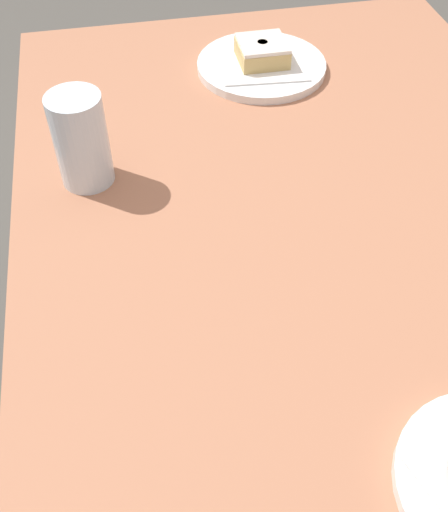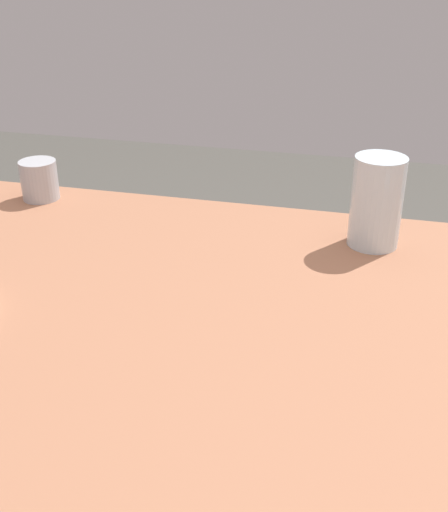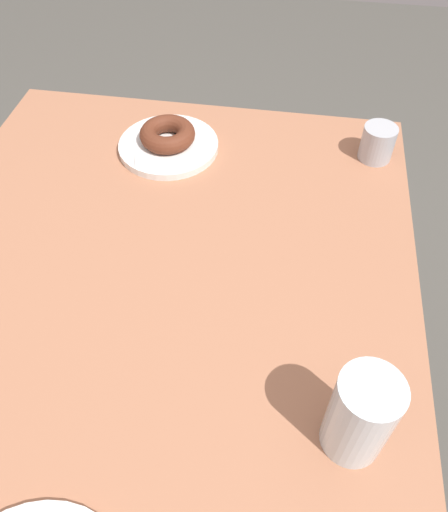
# 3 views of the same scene
# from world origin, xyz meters

# --- Properties ---
(ground_plane) EXTENTS (6.00, 6.00, 0.00)m
(ground_plane) POSITION_xyz_m (0.00, 0.00, 0.00)
(ground_plane) COLOR #4F4D47
(table) EXTENTS (1.13, 0.80, 0.74)m
(table) POSITION_xyz_m (0.00, 0.00, 0.67)
(table) COLOR #A66B4D
(table) RESTS_ON ground_plane
(plate_glazed_square) EXTENTS (0.22, 0.22, 0.01)m
(plate_glazed_square) POSITION_xyz_m (0.35, -0.01, 0.75)
(plate_glazed_square) COLOR white
(plate_glazed_square) RESTS_ON table
(napkin_glazed_square) EXTENTS (0.15, 0.15, 0.00)m
(napkin_glazed_square) POSITION_xyz_m (0.35, -0.01, 0.76)
(napkin_glazed_square) COLOR white
(napkin_glazed_square) RESTS_ON plate_glazed_square
(donut_glazed_square) EXTENTS (0.08, 0.08, 0.03)m
(donut_glazed_square) POSITION_xyz_m (0.35, -0.01, 0.78)
(donut_glazed_square) COLOR tan
(donut_glazed_square) RESTS_ON napkin_glazed_square
(water_glass) EXTENTS (0.07, 0.07, 0.13)m
(water_glass) POSITION_xyz_m (0.11, 0.30, 0.81)
(water_glass) COLOR silver
(water_glass) RESTS_ON table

